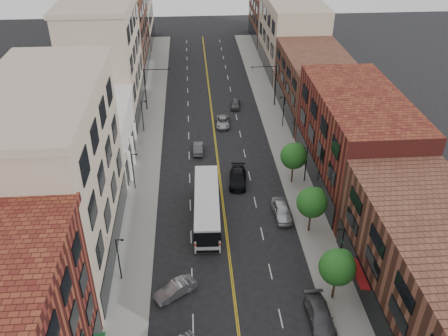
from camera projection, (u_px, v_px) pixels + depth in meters
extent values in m
cube|color=gray|center=(148.00, 146.00, 70.19)|extent=(4.00, 110.00, 0.15)
cube|color=gray|center=(282.00, 141.00, 71.44)|extent=(4.00, 110.00, 0.15)
cube|color=tan|center=(55.00, 179.00, 46.42)|extent=(10.00, 22.00, 18.00)
cube|color=silver|center=(92.00, 137.00, 64.29)|extent=(10.00, 14.00, 8.00)
cube|color=tan|center=(105.00, 60.00, 76.01)|extent=(10.00, 20.00, 18.00)
cube|color=brown|center=(120.00, 33.00, 93.72)|extent=(10.00, 20.00, 15.00)
cube|color=tan|center=(127.00, 0.00, 107.61)|extent=(10.00, 16.00, 20.00)
cube|color=brown|center=(442.00, 288.00, 39.68)|extent=(10.00, 26.00, 10.00)
cube|color=#581C17|center=(355.00, 140.00, 59.44)|extent=(10.00, 22.00, 12.00)
cube|color=brown|center=(315.00, 84.00, 77.73)|extent=(10.00, 20.00, 10.00)
cube|color=tan|center=(291.00, 35.00, 94.42)|extent=(10.00, 22.00, 14.00)
cube|color=brown|center=(274.00, 17.00, 112.13)|extent=(10.00, 18.00, 11.00)
cylinder|color=black|center=(334.00, 288.00, 44.48)|extent=(0.22, 0.22, 2.50)
sphere|color=#185419|center=(337.00, 267.00, 43.08)|extent=(3.40, 3.40, 3.40)
sphere|color=#185419|center=(342.00, 260.00, 43.18)|extent=(2.04, 2.04, 2.04)
cylinder|color=black|center=(310.00, 222.00, 52.94)|extent=(0.22, 0.22, 2.50)
sphere|color=#185419|center=(312.00, 202.00, 51.54)|extent=(3.40, 3.40, 3.40)
sphere|color=#185419|center=(316.00, 196.00, 51.64)|extent=(2.04, 2.04, 2.04)
cylinder|color=black|center=(292.00, 173.00, 61.40)|extent=(0.22, 0.22, 2.50)
sphere|color=#185419|center=(294.00, 156.00, 59.99)|extent=(3.40, 3.40, 3.40)
sphere|color=#185419|center=(297.00, 151.00, 60.09)|extent=(2.04, 2.04, 2.04)
cylinder|color=black|center=(119.00, 260.00, 45.93)|extent=(0.14, 0.14, 5.00)
cylinder|color=black|center=(119.00, 240.00, 44.63)|extent=(0.70, 0.10, 0.10)
cube|color=black|center=(122.00, 240.00, 44.67)|extent=(0.28, 0.14, 0.14)
cube|color=#19592D|center=(118.00, 253.00, 45.45)|extent=(0.04, 0.55, 0.35)
cylinder|color=black|center=(133.00, 172.00, 59.46)|extent=(0.14, 0.14, 5.00)
cylinder|color=black|center=(134.00, 154.00, 58.16)|extent=(0.70, 0.10, 0.10)
cube|color=black|center=(136.00, 155.00, 58.20)|extent=(0.28, 0.14, 0.14)
cube|color=#19592D|center=(133.00, 165.00, 58.98)|extent=(0.04, 0.55, 0.35)
cylinder|color=black|center=(142.00, 116.00, 72.99)|extent=(0.14, 0.14, 5.00)
cylinder|color=black|center=(143.00, 101.00, 71.69)|extent=(0.70, 0.10, 0.10)
cube|color=black|center=(145.00, 101.00, 71.73)|extent=(0.28, 0.14, 0.14)
cube|color=#19592D|center=(142.00, 111.00, 72.51)|extent=(0.04, 0.55, 0.35)
cylinder|color=black|center=(341.00, 248.00, 47.31)|extent=(0.14, 0.14, 5.00)
cylinder|color=black|center=(341.00, 229.00, 45.96)|extent=(0.70, 0.10, 0.10)
cube|color=black|center=(338.00, 230.00, 45.97)|extent=(0.28, 0.14, 0.14)
cube|color=#19592D|center=(342.00, 241.00, 46.83)|extent=(0.04, 0.55, 0.35)
cylinder|color=black|center=(306.00, 165.00, 60.84)|extent=(0.14, 0.14, 5.00)
cylinder|color=black|center=(305.00, 148.00, 59.49)|extent=(0.70, 0.10, 0.10)
cube|color=black|center=(303.00, 148.00, 59.50)|extent=(0.28, 0.14, 0.14)
cube|color=#19592D|center=(307.00, 159.00, 60.36)|extent=(0.04, 0.55, 0.35)
cylinder|color=black|center=(283.00, 112.00, 74.37)|extent=(0.14, 0.14, 5.00)
cylinder|color=black|center=(282.00, 97.00, 73.02)|extent=(0.70, 0.10, 0.10)
cube|color=black|center=(281.00, 97.00, 73.03)|extent=(0.28, 0.14, 0.14)
cube|color=#19592D|center=(284.00, 106.00, 73.89)|extent=(0.04, 0.55, 0.35)
cylinder|color=black|center=(145.00, 89.00, 79.17)|extent=(0.18, 0.18, 7.20)
cylinder|color=black|center=(157.00, 69.00, 77.51)|extent=(4.40, 0.12, 0.12)
imported|color=black|center=(168.00, 72.00, 77.83)|extent=(0.15, 0.18, 0.90)
cylinder|color=black|center=(275.00, 86.00, 80.55)|extent=(0.18, 0.18, 7.20)
cylinder|color=black|center=(264.00, 67.00, 78.61)|extent=(4.40, 0.12, 0.12)
imported|color=black|center=(253.00, 69.00, 78.71)|extent=(0.15, 0.18, 0.90)
cube|color=silver|center=(207.00, 206.00, 54.83)|extent=(3.18, 12.84, 3.08)
cube|color=black|center=(207.00, 201.00, 54.43)|extent=(3.23, 12.88, 1.12)
cube|color=#B0200C|center=(207.00, 208.00, 55.00)|extent=(3.23, 12.88, 0.23)
cube|color=black|center=(207.00, 241.00, 49.27)|extent=(2.34, 0.14, 1.70)
cylinder|color=black|center=(195.00, 239.00, 51.84)|extent=(0.33, 1.03, 1.02)
cylinder|color=black|center=(220.00, 238.00, 51.94)|extent=(0.33, 1.03, 1.02)
cylinder|color=black|center=(195.00, 194.00, 59.04)|extent=(0.33, 1.03, 1.02)
cylinder|color=black|center=(218.00, 193.00, 59.14)|extent=(0.33, 1.03, 1.02)
imported|color=#97999E|center=(175.00, 289.00, 45.27)|extent=(4.36, 3.54, 1.40)
imported|color=#4F4E54|center=(320.00, 316.00, 42.49)|extent=(2.20, 5.21, 1.50)
imported|color=silver|center=(282.00, 211.00, 55.60)|extent=(2.16, 4.90, 1.64)
imported|color=#47474C|center=(198.00, 148.00, 68.53)|extent=(1.53, 3.99, 1.30)
imported|color=black|center=(238.00, 178.00, 61.65)|extent=(2.76, 5.55, 1.55)
imported|color=#9C9FA3|center=(223.00, 122.00, 75.82)|extent=(2.41, 4.70, 1.27)
imported|color=#49484D|center=(236.00, 104.00, 81.66)|extent=(2.02, 3.97, 1.29)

